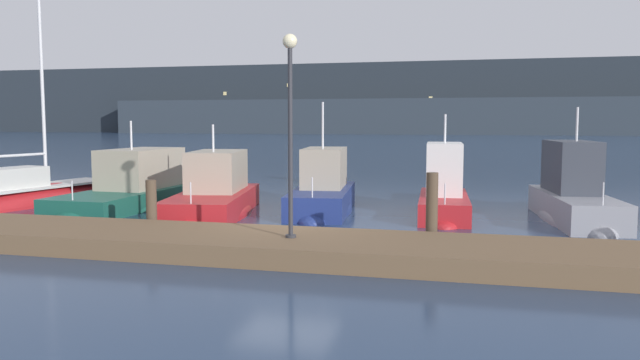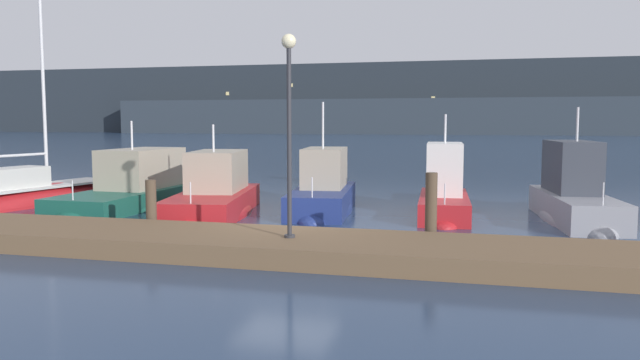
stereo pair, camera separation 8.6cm
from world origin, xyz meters
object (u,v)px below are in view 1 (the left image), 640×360
at_px(sailboat_berth_1, 31,201).
at_px(motorboat_berth_3, 214,204).
at_px(motorboat_berth_5, 444,201).
at_px(motorboat_berth_2, 133,197).
at_px(motorboat_berth_6, 574,207).
at_px(motorboat_berth_4, 323,200).
at_px(channel_buoy, 313,169).
at_px(dock_lamppost, 290,104).
at_px(rowboat_adrift, 4,185).

bearing_deg(sailboat_berth_1, motorboat_berth_3, -4.11).
relative_size(sailboat_berth_1, motorboat_berth_5, 2.47).
bearing_deg(motorboat_berth_2, sailboat_berth_1, -171.45).
relative_size(motorboat_berth_2, motorboat_berth_6, 1.23).
distance_m(motorboat_berth_4, channel_buoy, 9.89).
height_order(motorboat_berth_3, dock_lamppost, dock_lamppost).
xyz_separation_m(motorboat_berth_6, channel_buoy, (-10.69, 9.57, 0.21)).
xyz_separation_m(motorboat_berth_2, rowboat_adrift, (-9.57, 4.81, -0.32)).
relative_size(motorboat_berth_5, channel_buoy, 2.98).
xyz_separation_m(motorboat_berth_5, motorboat_berth_6, (3.87, -0.07, -0.05)).
distance_m(motorboat_berth_6, dock_lamppost, 10.18).
relative_size(motorboat_berth_2, channel_buoy, 4.33).
xyz_separation_m(motorboat_berth_2, motorboat_berth_5, (10.81, 0.41, 0.14)).
bearing_deg(motorboat_berth_5, motorboat_berth_2, -177.82).
distance_m(motorboat_berth_3, motorboat_berth_5, 7.38).
xyz_separation_m(motorboat_berth_2, motorboat_berth_3, (3.58, -1.10, -0.00)).
bearing_deg(motorboat_berth_5, rowboat_adrift, 167.83).
xyz_separation_m(motorboat_berth_4, dock_lamppost, (1.01, -7.02, 3.01)).
height_order(sailboat_berth_1, rowboat_adrift, sailboat_berth_1).
height_order(motorboat_berth_4, motorboat_berth_6, motorboat_berth_4).
distance_m(sailboat_berth_1, motorboat_berth_3, 7.38).
distance_m(motorboat_berth_5, channel_buoy, 11.69).
bearing_deg(motorboat_berth_4, sailboat_berth_1, -174.62).
relative_size(motorboat_berth_6, channel_buoy, 3.52).
relative_size(sailboat_berth_1, motorboat_berth_6, 2.09).
distance_m(motorboat_berth_4, rowboat_adrift, 16.97).
height_order(motorboat_berth_3, motorboat_berth_6, motorboat_berth_6).
height_order(dock_lamppost, rowboat_adrift, dock_lamppost).
bearing_deg(motorboat_berth_6, motorboat_berth_2, -178.69).
height_order(motorboat_berth_2, motorboat_berth_6, motorboat_berth_6).
height_order(motorboat_berth_4, rowboat_adrift, motorboat_berth_4).
bearing_deg(motorboat_berth_4, channel_buoy, 106.68).
relative_size(sailboat_berth_1, rowboat_adrift, 3.79).
bearing_deg(rowboat_adrift, dock_lamppost, -33.23).
relative_size(sailboat_berth_1, dock_lamppost, 2.87).
xyz_separation_m(motorboat_berth_5, rowboat_adrift, (-20.38, 4.39, -0.46)).
bearing_deg(sailboat_berth_1, motorboat_berth_6, 2.81).
bearing_deg(motorboat_berth_3, channel_buoy, 87.88).
height_order(channel_buoy, dock_lamppost, dock_lamppost).
height_order(motorboat_berth_4, motorboat_berth_5, motorboat_berth_4).
bearing_deg(motorboat_berth_3, dock_lamppost, -52.28).
bearing_deg(motorboat_berth_5, motorboat_berth_3, -168.21).
xyz_separation_m(motorboat_berth_4, rowboat_adrift, (-16.40, 4.37, -0.37)).
bearing_deg(motorboat_berth_4, motorboat_berth_3, -154.78).
xyz_separation_m(motorboat_berth_4, channel_buoy, (-2.84, 9.47, 0.25)).
bearing_deg(channel_buoy, motorboat_berth_6, -41.83).
bearing_deg(motorboat_berth_4, motorboat_berth_5, -0.29).
xyz_separation_m(motorboat_berth_6, rowboat_adrift, (-24.25, 4.47, -0.41)).
bearing_deg(motorboat_berth_5, channel_buoy, 125.68).
relative_size(motorboat_berth_5, rowboat_adrift, 1.54).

